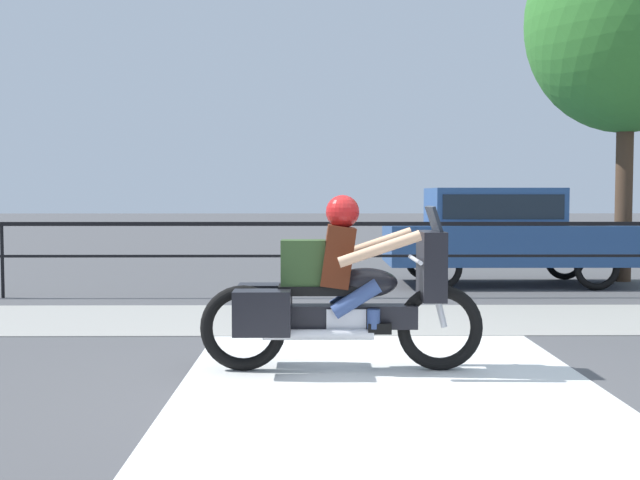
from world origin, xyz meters
TOP-DOWN VIEW (x-y plane):
  - ground_plane at (0.00, 0.00)m, footprint 120.00×120.00m
  - sidewalk_band at (0.00, 3.40)m, footprint 44.00×2.40m
  - crosswalk_band at (0.11, -0.20)m, footprint 3.36×6.00m
  - fence_railing at (-0.00, 5.50)m, footprint 36.00×0.05m
  - motorcycle at (-0.27, 0.52)m, footprint 2.46×0.76m
  - parked_car at (2.71, 7.17)m, footprint 4.07×1.77m
  - tree_behind_sign at (5.00, 7.71)m, footprint 3.52×3.52m

SIDE VIEW (x-z plane):
  - ground_plane at x=0.00m, z-range 0.00..0.00m
  - crosswalk_band at x=0.11m, z-range 0.00..0.01m
  - sidewalk_band at x=0.00m, z-range 0.00..0.01m
  - motorcycle at x=-0.27m, z-range -0.08..1.45m
  - fence_railing at x=0.00m, z-range 0.33..1.46m
  - parked_car at x=2.71m, z-range 0.12..1.77m
  - tree_behind_sign at x=5.00m, z-range 1.29..7.79m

